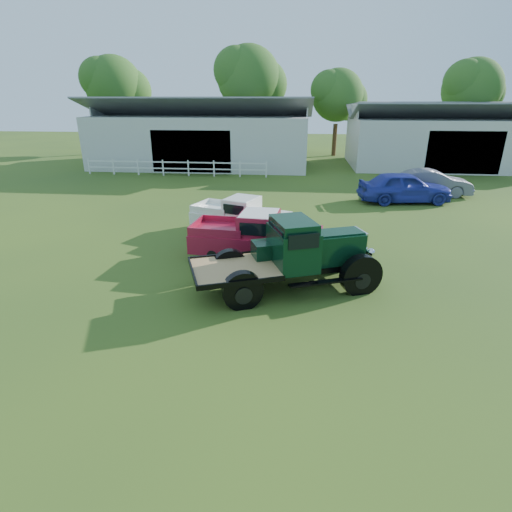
# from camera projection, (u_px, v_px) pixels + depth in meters

# --- Properties ---
(ground) EXTENTS (120.00, 120.00, 0.00)m
(ground) POSITION_uv_depth(u_px,v_px,m) (245.00, 304.00, 11.66)
(ground) COLOR #2F491C
(shed_left) EXTENTS (18.80, 10.20, 5.60)m
(shed_left) POSITION_uv_depth(u_px,v_px,m) (204.00, 132.00, 35.34)
(shed_left) COLOR #9B9D95
(shed_left) RESTS_ON ground
(shed_right) EXTENTS (16.80, 9.20, 5.20)m
(shed_right) POSITION_uv_depth(u_px,v_px,m) (447.00, 135.00, 34.30)
(shed_right) COLOR #9B9D95
(shed_right) RESTS_ON ground
(fence_rail) EXTENTS (14.20, 0.16, 1.20)m
(fence_rail) POSITION_uv_depth(u_px,v_px,m) (176.00, 168.00, 30.70)
(fence_rail) COLOR white
(fence_rail) RESTS_ON ground
(tree_a) EXTENTS (6.30, 6.30, 10.50)m
(tree_a) POSITION_uv_depth(u_px,v_px,m) (116.00, 102.00, 41.97)
(tree_a) COLOR #345B20
(tree_a) RESTS_ON ground
(tree_b) EXTENTS (6.90, 6.90, 11.50)m
(tree_b) POSITION_uv_depth(u_px,v_px,m) (249.00, 96.00, 41.35)
(tree_b) COLOR #345B20
(tree_b) RESTS_ON ground
(tree_c) EXTENTS (5.40, 5.40, 9.00)m
(tree_c) POSITION_uv_depth(u_px,v_px,m) (337.00, 110.00, 40.02)
(tree_c) COLOR #345B20
(tree_c) RESTS_ON ground
(tree_d) EXTENTS (6.00, 6.00, 10.00)m
(tree_d) POSITION_uv_depth(u_px,v_px,m) (469.00, 104.00, 39.49)
(tree_d) COLOR #345B20
(tree_d) RESTS_ON ground
(vintage_flatbed) EXTENTS (6.09, 4.12, 2.24)m
(vintage_flatbed) POSITION_uv_depth(u_px,v_px,m) (289.00, 255.00, 12.25)
(vintage_flatbed) COLOR black
(vintage_flatbed) RESTS_ON ground
(red_pickup) EXTENTS (5.10, 2.35, 1.80)m
(red_pickup) POSITION_uv_depth(u_px,v_px,m) (257.00, 236.00, 14.65)
(red_pickup) COLOR #A11732
(red_pickup) RESTS_ON ground
(white_pickup) EXTENTS (4.74, 3.14, 1.62)m
(white_pickup) POSITION_uv_depth(u_px,v_px,m) (240.00, 217.00, 17.33)
(white_pickup) COLOR white
(white_pickup) RESTS_ON ground
(misc_car_blue) EXTENTS (5.35, 2.72, 1.74)m
(misc_car_blue) POSITION_uv_depth(u_px,v_px,m) (404.00, 187.00, 22.75)
(misc_car_blue) COLOR #2934A1
(misc_car_blue) RESTS_ON ground
(misc_car_grey) EXTENTS (4.75, 1.99, 1.53)m
(misc_car_grey) POSITION_uv_depth(u_px,v_px,m) (431.00, 183.00, 24.54)
(misc_car_grey) COLOR slate
(misc_car_grey) RESTS_ON ground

